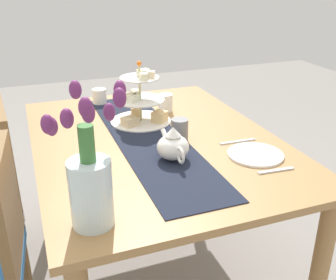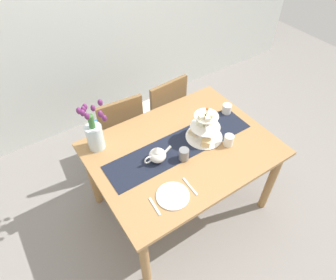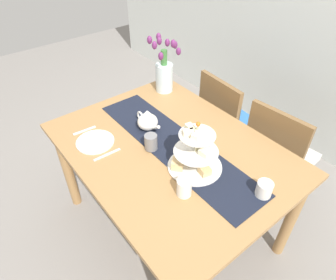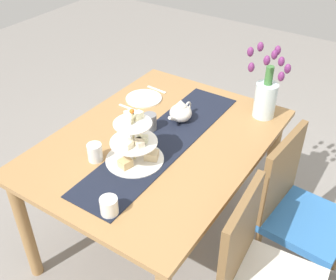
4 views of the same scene
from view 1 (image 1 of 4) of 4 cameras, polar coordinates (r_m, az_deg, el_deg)
ground_plane at (r=2.23m, az=-1.65°, el=-18.32°), size 8.00×8.00×0.00m
dining_table at (r=1.85m, az=-1.89°, el=-2.83°), size 1.42×1.06×0.78m
table_runner at (r=1.80m, az=-2.79°, el=0.22°), size 1.24×0.30×0.00m
tiered_cake_stand at (r=1.96m, az=-3.89°, el=5.12°), size 0.30×0.30×0.30m
teapot at (r=1.58m, az=0.73°, el=-0.88°), size 0.24×0.13×0.14m
tulip_vase at (r=1.18m, az=-11.10°, el=-5.51°), size 0.20×0.24×0.43m
cream_jug at (r=2.28m, az=-9.80°, el=6.17°), size 0.08×0.08×0.08m
dinner_plate_left at (r=1.68m, az=12.41°, el=-2.04°), size 0.23×0.23×0.01m
fork_left at (r=1.57m, az=15.20°, el=-4.24°), size 0.03×0.15×0.01m
knife_left at (r=1.79m, az=9.96°, el=-0.22°), size 0.02×0.17×0.01m
mug_grey at (r=1.77m, az=1.68°, el=1.54°), size 0.08×0.08×0.09m
mug_white_text at (r=2.13m, az=-0.36°, el=5.35°), size 0.08×0.08×0.09m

